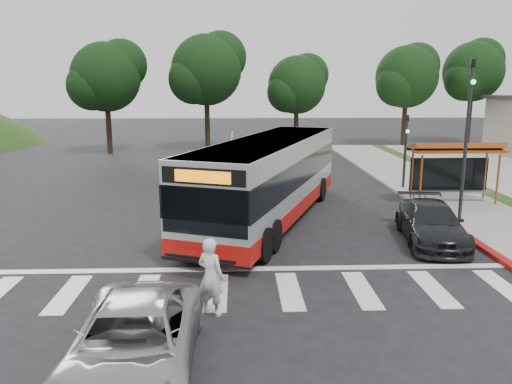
{
  "coord_description": "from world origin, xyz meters",
  "views": [
    {
      "loc": [
        0.6,
        -17.76,
        5.51
      ],
      "look_at": [
        1.29,
        0.53,
        1.6
      ],
      "focal_mm": 35.0,
      "sensor_mm": 36.0,
      "label": 1
    }
  ],
  "objects_px": {
    "dark_sedan": "(431,223)",
    "transit_bus": "(269,180)",
    "silver_suv_south": "(133,343)",
    "pedestrian": "(211,277)"
  },
  "relations": [
    {
      "from": "dark_sedan",
      "to": "transit_bus",
      "type": "bearing_deg",
      "value": 158.32
    },
    {
      "from": "transit_bus",
      "to": "silver_suv_south",
      "type": "distance_m",
      "value": 11.95
    },
    {
      "from": "silver_suv_south",
      "to": "transit_bus",
      "type": "bearing_deg",
      "value": 73.1
    },
    {
      "from": "transit_bus",
      "to": "silver_suv_south",
      "type": "relative_size",
      "value": 2.55
    },
    {
      "from": "transit_bus",
      "to": "dark_sedan",
      "type": "distance_m",
      "value": 6.55
    },
    {
      "from": "transit_bus",
      "to": "silver_suv_south",
      "type": "height_order",
      "value": "transit_bus"
    },
    {
      "from": "pedestrian",
      "to": "transit_bus",
      "type": "bearing_deg",
      "value": -70.89
    },
    {
      "from": "transit_bus",
      "to": "silver_suv_south",
      "type": "bearing_deg",
      "value": -85.54
    },
    {
      "from": "pedestrian",
      "to": "dark_sedan",
      "type": "height_order",
      "value": "pedestrian"
    },
    {
      "from": "transit_bus",
      "to": "pedestrian",
      "type": "xyz_separation_m",
      "value": [
        -1.98,
        -8.79,
        -0.71
      ]
    }
  ]
}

